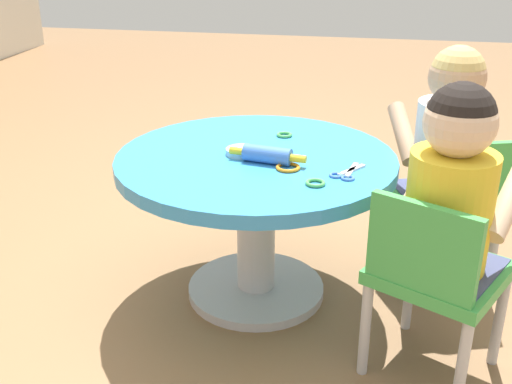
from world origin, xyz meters
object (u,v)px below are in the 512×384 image
(craft_table, at_px, (256,193))
(seated_child_left, at_px, (452,187))
(craft_scissors, at_px, (346,174))
(child_chair_left, at_px, (435,275))
(child_chair_right, at_px, (446,202))
(rolling_pin, at_px, (267,155))
(seated_child_right, at_px, (450,130))

(craft_table, relative_size, seated_child_left, 1.64)
(craft_table, height_order, craft_scissors, craft_scissors)
(child_chair_left, bearing_deg, child_chair_right, -7.60)
(child_chair_right, relative_size, craft_scissors, 3.76)
(craft_table, height_order, rolling_pin, rolling_pin)
(craft_table, height_order, seated_child_left, seated_child_left)
(craft_table, distance_m, craft_scissors, 0.32)
(seated_child_left, relative_size, child_chair_right, 0.95)
(child_chair_right, xyz_separation_m, rolling_pin, (-0.22, 0.53, 0.20))
(seated_child_left, bearing_deg, rolling_pin, 66.62)
(craft_table, relative_size, seated_child_right, 1.64)
(child_chair_right, bearing_deg, craft_scissors, 130.79)
(child_chair_left, distance_m, craft_scissors, 0.36)
(child_chair_left, height_order, child_chair_right, same)
(craft_scissors, bearing_deg, child_chair_right, -49.21)
(child_chair_left, relative_size, craft_scissors, 3.76)
(child_chair_left, xyz_separation_m, seated_child_right, (0.50, -0.05, 0.23))
(child_chair_right, relative_size, rolling_pin, 2.32)
(seated_child_right, distance_m, craft_scissors, 0.42)
(craft_table, height_order, seated_child_right, seated_child_right)
(child_chair_left, distance_m, rolling_pin, 0.57)
(child_chair_left, relative_size, child_chair_right, 1.00)
(craft_table, bearing_deg, seated_child_left, -116.72)
(craft_table, bearing_deg, child_chair_right, -74.68)
(rolling_pin, bearing_deg, craft_table, 37.96)
(child_chair_left, bearing_deg, craft_table, 59.47)
(seated_child_right, xyz_separation_m, craft_scissors, (-0.30, 0.29, -0.05))
(child_chair_left, height_order, craft_scissors, child_chair_left)
(child_chair_left, xyz_separation_m, child_chair_right, (0.46, -0.06, 0.00))
(rolling_pin, height_order, craft_scissors, rolling_pin)
(craft_scissors, bearing_deg, seated_child_right, -44.15)
(seated_child_left, distance_m, seated_child_right, 0.47)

